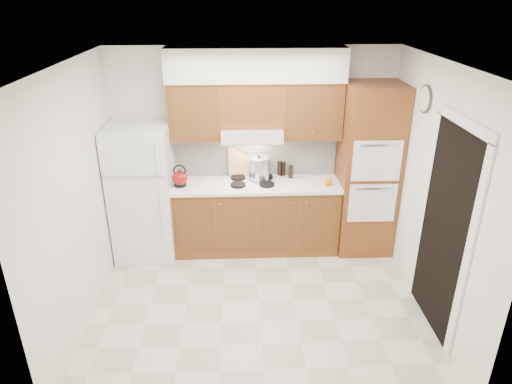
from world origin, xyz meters
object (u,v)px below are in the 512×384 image
stock_pot (259,168)px  kettle (180,178)px  fridge (143,192)px  oven_cabinet (367,170)px

stock_pot → kettle: bearing=-171.2°
fridge → kettle: size_ratio=9.12×
fridge → kettle: (0.47, -0.00, 0.18)m
fridge → oven_cabinet: size_ratio=0.78×
kettle → fridge: bearing=-169.3°
fridge → stock_pot: fridge is taller
oven_cabinet → kettle: (-2.37, -0.04, -0.06)m
oven_cabinet → fridge: bearing=-179.3°
fridge → oven_cabinet: 2.86m
fridge → kettle: 0.51m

